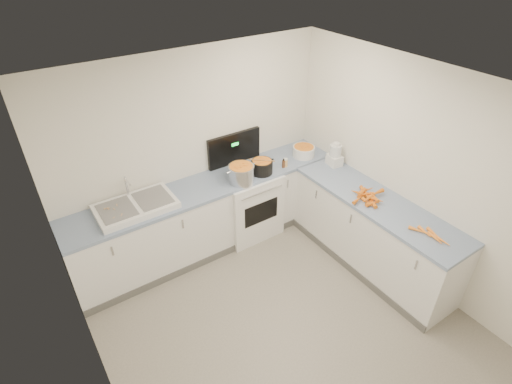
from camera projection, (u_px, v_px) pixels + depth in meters
floor at (291, 332)px, 4.20m from camera, size 3.50×4.00×0.00m
ceiling at (308, 107)px, 2.80m from camera, size 3.50×4.00×0.00m
wall_back at (195, 152)px, 4.87m from camera, size 3.50×0.00×2.50m
wall_left at (96, 338)px, 2.69m from camera, size 0.00×4.00×2.50m
wall_right at (424, 182)px, 4.31m from camera, size 0.00×4.00×2.50m
counter_back at (210, 215)px, 5.10m from camera, size 3.50×0.62×0.94m
counter_right at (372, 233)px, 4.81m from camera, size 0.62×2.20×0.94m
stove at (247, 202)px, 5.35m from camera, size 0.76×0.65×1.36m
sink at (136, 206)px, 4.40m from camera, size 0.86×0.52×0.31m
steel_pot at (241, 174)px, 4.85m from camera, size 0.33×0.33×0.23m
black_pot at (262, 168)px, 5.02m from camera, size 0.31×0.31×0.19m
wooden_spoon at (262, 160)px, 4.96m from camera, size 0.25×0.23×0.01m
mixing_bowl at (304, 151)px, 5.40m from camera, size 0.38×0.38×0.14m
extract_bottle at (284, 164)px, 5.15m from camera, size 0.04×0.04×0.10m
spice_jar at (285, 163)px, 5.17m from camera, size 0.06×0.06×0.10m
food_processor at (335, 156)px, 5.16m from camera, size 0.18×0.21×0.32m
carrot_pile at (368, 197)px, 4.56m from camera, size 0.45×0.42×0.09m
peeled_carrots at (430, 235)px, 4.03m from camera, size 0.19×0.42×0.04m
peelings at (115, 211)px, 4.27m from camera, size 0.22×0.24×0.01m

